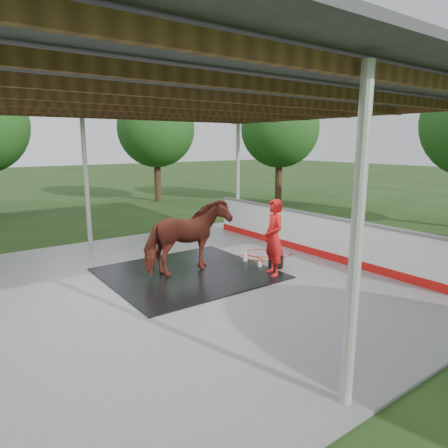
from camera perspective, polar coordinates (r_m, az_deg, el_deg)
ground at (r=8.70m, az=-8.84°, el=-9.34°), size 100.00×100.00×0.00m
concrete_slab at (r=8.69m, az=-8.84°, el=-9.18°), size 12.00×10.00×0.05m
pavilion_structure at (r=8.19m, az=-9.73°, el=17.59°), size 12.60×10.60×4.05m
dasher_board at (r=11.28m, az=12.28°, el=-1.47°), size 0.16×8.00×1.15m
tree_belt at (r=9.11m, az=-10.57°, el=15.81°), size 28.00×28.00×5.80m
rubber_mat at (r=9.52m, az=-5.15°, el=-6.99°), size 3.66×3.43×0.03m
horse at (r=9.28m, az=-5.24°, el=-1.92°), size 2.03×0.95×1.70m
handler at (r=9.22m, az=7.12°, el=-1.97°), size 0.62×0.75×1.78m
wash_bucket at (r=10.00m, az=7.42°, el=-5.14°), size 0.38×0.38×0.35m
soap_bottle_a at (r=10.37m, az=3.03°, el=-4.53°), size 0.16×0.16×0.33m
soap_bottle_b at (r=9.94m, az=5.14°, el=-5.67°), size 0.12×0.12×0.20m
hose_coil at (r=10.42m, az=4.26°, el=-5.33°), size 2.04×1.87×0.02m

